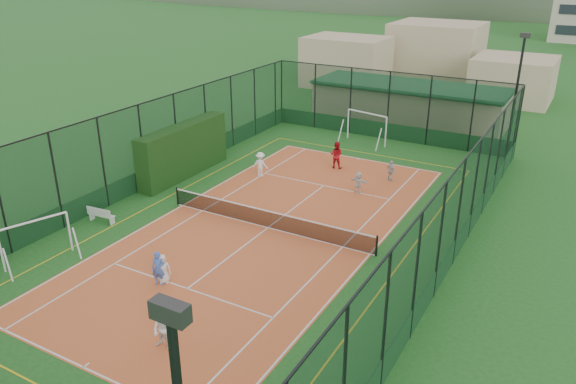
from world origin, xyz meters
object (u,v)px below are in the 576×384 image
(futsal_goal_near, at_px, (36,241))
(floodlight_ne, at_px, (515,99))
(child_far_right, at_px, (391,171))
(clubhouse, at_px, (409,104))
(coach, at_px, (336,155))
(child_near_left, at_px, (163,269))
(child_far_left, at_px, (260,164))
(child_far_back, at_px, (358,182))
(child_near_right, at_px, (163,330))
(futsal_goal_far, at_px, (366,128))
(child_near_mid, at_px, (158,268))
(white_bench, at_px, (101,214))

(futsal_goal_near, bearing_deg, floodlight_ne, -12.85)
(child_far_right, bearing_deg, clubhouse, -47.24)
(clubhouse, relative_size, coach, 8.67)
(futsal_goal_near, bearing_deg, child_near_left, -57.54)
(futsal_goal_near, bearing_deg, child_far_left, 7.14)
(child_far_back, bearing_deg, child_near_right, 94.42)
(futsal_goal_near, xyz_separation_m, futsal_goal_far, (6.28, 23.23, 0.12))
(futsal_goal_near, distance_m, child_far_left, 14.06)
(futsal_goal_near, relative_size, child_near_left, 2.34)
(child_near_right, xyz_separation_m, child_far_back, (0.49, 16.23, -0.12))
(clubhouse, xyz_separation_m, child_near_left, (-1.16, -28.49, -0.91))
(clubhouse, height_order, child_near_right, clubhouse)
(coach, bearing_deg, floodlight_ne, -148.95)
(child_near_left, relative_size, child_far_right, 1.02)
(child_near_mid, bearing_deg, coach, 66.20)
(child_near_mid, height_order, coach, coach)
(floodlight_ne, distance_m, child_near_right, 27.47)
(floodlight_ne, height_order, child_near_left, floodlight_ne)
(child_far_left, distance_m, child_far_right, 7.96)
(white_bench, distance_m, coach, 14.93)
(child_near_left, xyz_separation_m, child_far_right, (4.33, 15.62, -0.01))
(clubhouse, xyz_separation_m, child_near_mid, (-1.23, -28.69, -0.81))
(floodlight_ne, bearing_deg, child_far_back, -122.34)
(futsal_goal_far, xyz_separation_m, child_far_right, (4.15, -6.28, -0.45))
(futsal_goal_far, height_order, child_far_right, futsal_goal_far)
(child_near_mid, xyz_separation_m, child_far_back, (3.40, 13.14, -0.13))
(futsal_goal_near, distance_m, child_near_right, 9.16)
(white_bench, height_order, futsal_goal_near, futsal_goal_near)
(child_near_mid, xyz_separation_m, child_far_right, (4.40, 15.81, -0.11))
(child_near_mid, distance_m, child_far_left, 12.89)
(child_near_right, distance_m, child_far_back, 16.24)
(floodlight_ne, distance_m, white_bench, 26.27)
(white_bench, bearing_deg, futsal_goal_near, -87.84)
(clubhouse, height_order, futsal_goal_near, clubhouse)
(floodlight_ne, bearing_deg, child_near_right, -104.68)
(white_bench, height_order, child_far_back, child_far_back)
(clubhouse, xyz_separation_m, child_far_right, (3.17, -12.88, -0.93))
(child_near_right, bearing_deg, child_near_left, 129.32)
(child_far_left, bearing_deg, floodlight_ne, -145.79)
(child_far_left, bearing_deg, coach, -139.45)
(futsal_goal_near, height_order, child_far_left, futsal_goal_near)
(futsal_goal_near, height_order, futsal_goal_far, futsal_goal_far)
(floodlight_ne, distance_m, child_far_right, 9.87)
(futsal_goal_near, height_order, coach, futsal_goal_near)
(coach, bearing_deg, child_near_right, 90.49)
(child_near_left, height_order, child_far_left, child_far_left)
(coach, bearing_deg, child_far_back, 126.28)
(clubhouse, height_order, white_bench, clubhouse)
(child_near_left, height_order, child_far_back, child_near_left)
(clubhouse, bearing_deg, floodlight_ne, -32.12)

